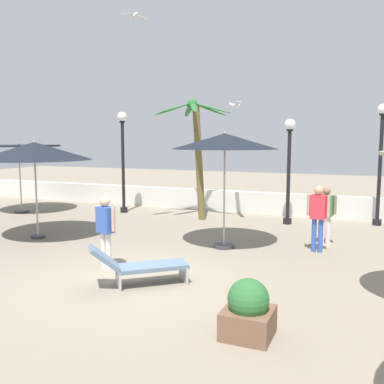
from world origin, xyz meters
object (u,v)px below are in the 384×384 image
object	(u,v)px
guest_2	(105,226)
planter	(248,311)
patio_umbrella_2	(34,151)
patio_umbrella_0	(225,142)
palm_tree_0	(196,140)
seagull_0	(235,105)
lounge_chair_0	(139,265)
guest_1	(326,210)
patio_umbrella_1	(19,149)
seagull_1	(134,16)
lamp_post_0	(123,151)
guest_3	(318,212)
lamp_post_2	(289,160)
lamp_post_1	(381,154)

from	to	relation	value
guest_2	planter	bearing A→B (deg)	-27.45
patio_umbrella_2	planter	xyz separation A→B (m)	(7.21, -3.64, -2.10)
patio_umbrella_0	palm_tree_0	world-z (taller)	palm_tree_0
seagull_0	lounge_chair_0	bearing A→B (deg)	-88.83
guest_1	guest_2	distance (m)	5.86
patio_umbrella_1	seagull_0	distance (m)	8.42
patio_umbrella_1	seagull_1	bearing A→B (deg)	-9.57
lamp_post_0	lounge_chair_0	world-z (taller)	lamp_post_0
guest_3	lamp_post_0	bearing A→B (deg)	157.58
lounge_chair_0	patio_umbrella_0	bearing A→B (deg)	80.08
palm_tree_0	guest_1	size ratio (longest dim) A/B	2.69
guest_2	lamp_post_0	bearing A→B (deg)	118.89
patio_umbrella_2	patio_umbrella_0	bearing A→B (deg)	11.02
patio_umbrella_2	lamp_post_2	world-z (taller)	lamp_post_2
patio_umbrella_1	patio_umbrella_2	world-z (taller)	patio_umbrella_2
seagull_1	lamp_post_2	bearing A→B (deg)	32.67
patio_umbrella_2	guest_3	bearing A→B (deg)	11.41
patio_umbrella_2	lamp_post_2	bearing A→B (deg)	37.77
patio_umbrella_2	guest_1	world-z (taller)	patio_umbrella_2
seagull_0	lamp_post_1	bearing A→B (deg)	19.02
patio_umbrella_2	guest_3	distance (m)	7.87
lamp_post_1	guest_1	xyz separation A→B (m)	(-1.33, -3.37, -1.40)
patio_umbrella_1	guest_1	distance (m)	11.46
lamp_post_0	planter	bearing A→B (deg)	-48.92
lamp_post_2	planter	size ratio (longest dim) A/B	4.09
patio_umbrella_0	seagull_1	size ratio (longest dim) A/B	3.39
patio_umbrella_1	palm_tree_0	size ratio (longest dim) A/B	0.73
seagull_1	guest_2	bearing A→B (deg)	-69.17
patio_umbrella_1	lamp_post_2	bearing A→B (deg)	9.98
patio_umbrella_0	seagull_1	xyz separation A→B (m)	(-3.25, 1.11, 3.72)
guest_1	planter	distance (m)	6.07
guest_1	seagull_0	distance (m)	4.70
palm_tree_0	seagull_1	xyz separation A→B (m)	(-1.06, -2.33, 3.67)
lamp_post_1	planter	world-z (taller)	lamp_post_1
patio_umbrella_1	planter	distance (m)	12.96
lamp_post_1	guest_3	size ratio (longest dim) A/B	2.36
lamp_post_2	guest_3	xyz separation A→B (m)	(1.33, -3.31, -1.13)
guest_1	planter	bearing A→B (deg)	-94.44
lamp_post_2	lamp_post_1	bearing A→B (deg)	18.56
patio_umbrella_0	lounge_chair_0	distance (m)	4.16
lamp_post_0	lamp_post_2	world-z (taller)	lamp_post_0
patio_umbrella_2	lamp_post_2	distance (m)	7.90
lamp_post_2	lounge_chair_0	size ratio (longest dim) A/B	1.94
lamp_post_1	lounge_chair_0	bearing A→B (deg)	-118.02
patio_umbrella_0	seagull_1	world-z (taller)	seagull_1
patio_umbrella_2	seagull_1	world-z (taller)	seagull_1
patio_umbrella_0	guest_2	bearing A→B (deg)	-123.25
patio_umbrella_2	guest_1	distance (m)	8.19
lounge_chair_0	patio_umbrella_1	bearing A→B (deg)	146.85
seagull_0	planter	world-z (taller)	seagull_0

